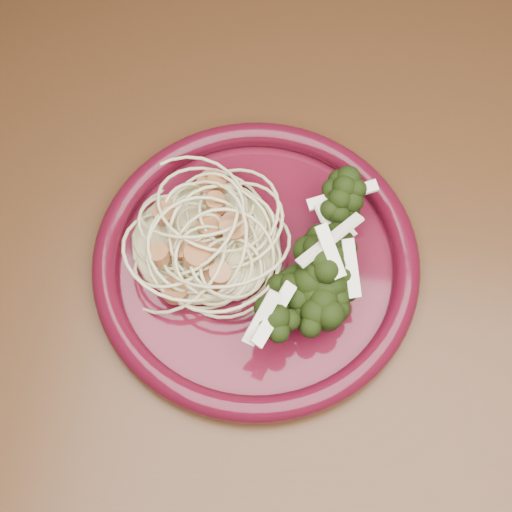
% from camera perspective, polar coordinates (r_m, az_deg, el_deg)
% --- Properties ---
extents(dining_table, '(1.20, 0.80, 0.75)m').
position_cam_1_polar(dining_table, '(0.74, 9.07, -3.91)').
color(dining_table, '#472814').
rests_on(dining_table, ground).
extents(dinner_plate, '(0.35, 0.35, 0.02)m').
position_cam_1_polar(dinner_plate, '(0.63, 0.00, -0.37)').
color(dinner_plate, '#480B1A').
rests_on(dinner_plate, dining_table).
extents(spaghetti_pile, '(0.16, 0.15, 0.03)m').
position_cam_1_polar(spaghetti_pile, '(0.63, -4.08, 1.40)').
color(spaghetti_pile, beige).
rests_on(spaghetti_pile, dinner_plate).
extents(scallop_cluster, '(0.15, 0.15, 0.04)m').
position_cam_1_polar(scallop_cluster, '(0.59, -4.30, 2.94)').
color(scallop_cluster, '#A1663C').
rests_on(scallop_cluster, spaghetti_pile).
extents(broccoli_pile, '(0.12, 0.17, 0.05)m').
position_cam_1_polar(broccoli_pile, '(0.60, 5.20, -1.21)').
color(broccoli_pile, black).
rests_on(broccoli_pile, dinner_plate).
extents(onion_garnish, '(0.09, 0.11, 0.05)m').
position_cam_1_polar(onion_garnish, '(0.57, 5.46, 0.11)').
color(onion_garnish, white).
rests_on(onion_garnish, broccoli_pile).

